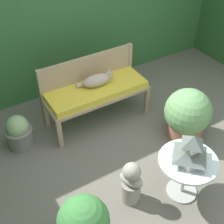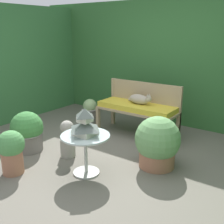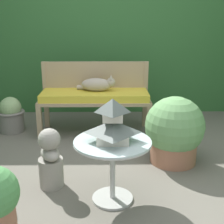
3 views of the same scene
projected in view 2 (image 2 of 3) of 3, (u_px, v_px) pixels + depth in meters
The scene contains 12 objects.
ground at pixel (101, 161), 3.95m from camera, with size 30.00×30.00×0.00m, color #666056.
foliage_hedge_back at pixel (180, 61), 5.65m from camera, with size 6.40×0.98×2.34m, color #336633.
garden_bench at pixel (137, 109), 4.85m from camera, with size 1.41×0.53×0.55m.
bench_backrest at pixel (144, 96), 4.99m from camera, with size 1.41×0.06×0.90m.
cat at pixel (140, 99), 4.81m from camera, with size 0.50×0.22×0.21m.
patio_table at pixel (86, 143), 3.52m from camera, with size 0.62×0.62×0.53m.
pagoda_birdhouse at pixel (85, 124), 3.44m from camera, with size 0.33×0.33×0.34m.
garden_bust at pixel (67, 139), 4.04m from camera, with size 0.25×0.31×0.55m.
potted_plant_table_far at pixel (157, 143), 3.73m from camera, with size 0.61×0.61×0.70m.
potted_plant_path_edge at pixel (27, 132), 4.25m from camera, with size 0.49×0.49×0.61m.
potted_plant_bench_right at pixel (90, 111), 5.58m from camera, with size 0.36×0.36×0.47m.
potted_plant_table_near at pixel (11, 150), 3.55m from camera, with size 0.35×0.35×0.58m.
Camera 2 is at (2.23, -2.82, 1.79)m, focal length 45.00 mm.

